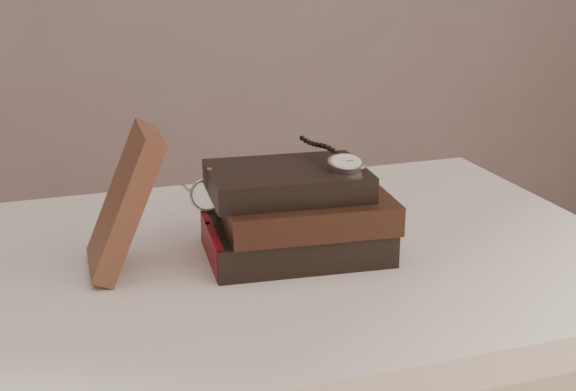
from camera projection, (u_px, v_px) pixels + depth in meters
name	position (u px, v px, depth m)	size (l,w,h in m)	color
table	(223.00, 327.00, 1.00)	(1.00, 0.60, 0.75)	silver
book_stack	(297.00, 215.00, 0.97)	(0.23, 0.17, 0.11)	black
journal	(125.00, 201.00, 0.91)	(0.03, 0.11, 0.17)	#422419
pocket_watch	(342.00, 161.00, 0.96)	(0.05, 0.15, 0.02)	silver
eyeglasses	(224.00, 193.00, 1.02)	(0.10, 0.11, 0.04)	silver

